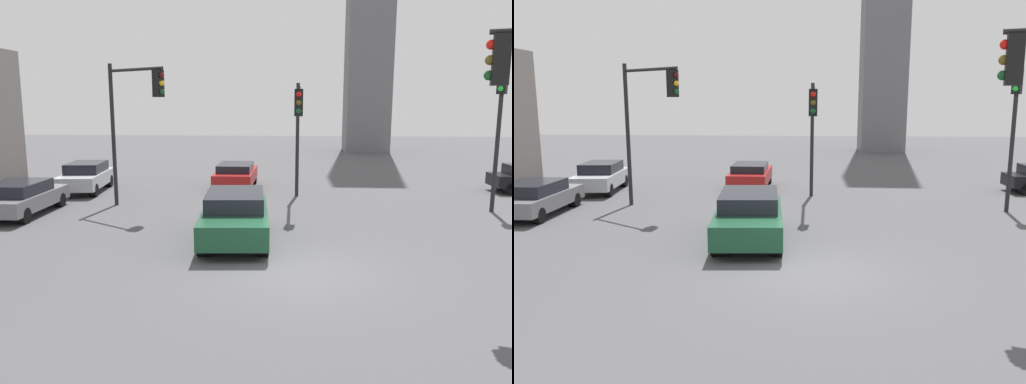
# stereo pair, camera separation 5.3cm
# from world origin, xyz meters

# --- Properties ---
(ground_plane) EXTENTS (103.57, 103.57, 0.00)m
(ground_plane) POSITION_xyz_m (0.00, 0.00, 0.00)
(ground_plane) COLOR #4C4C4F
(traffic_light_2) EXTENTS (0.32, 4.28, 5.11)m
(traffic_light_2) POSITION_xyz_m (0.07, 8.58, 3.66)
(traffic_light_2) COLOR black
(traffic_light_2) RESTS_ON ground_plane
(traffic_light_3) EXTENTS (2.70, 1.83, 5.80)m
(traffic_light_3) POSITION_xyz_m (-6.39, 7.20, 4.07)
(traffic_light_3) COLOR black
(traffic_light_3) RESTS_ON ground_plane
(traffic_light_4) EXTENTS (0.45, 0.49, 5.57)m
(traffic_light_4) POSITION_xyz_m (7.74, 7.65, 3.86)
(traffic_light_4) COLOR black
(traffic_light_4) RESTS_ON ground_plane
(car_1) EXTENTS (1.88, 4.30, 1.26)m
(car_1) POSITION_xyz_m (-2.95, 12.42, 0.69)
(car_1) COLOR maroon
(car_1) RESTS_ON ground_plane
(car_2) EXTENTS (2.35, 4.86, 1.50)m
(car_2) POSITION_xyz_m (-1.93, 2.89, 0.79)
(car_2) COLOR #19472D
(car_2) RESTS_ON ground_plane
(car_3) EXTENTS (1.95, 4.35, 1.30)m
(car_3) POSITION_xyz_m (-10.48, 5.84, 0.69)
(car_3) COLOR slate
(car_3) RESTS_ON ground_plane
(car_4) EXTENTS (2.20, 4.22, 1.40)m
(car_4) POSITION_xyz_m (-10.06, 10.96, 0.74)
(car_4) COLOR #ADB2B7
(car_4) RESTS_ON ground_plane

